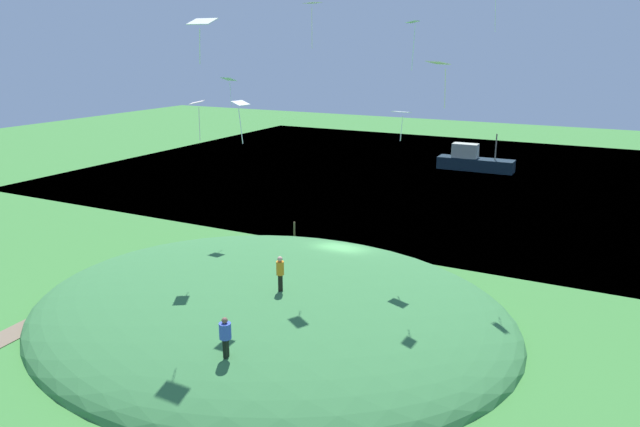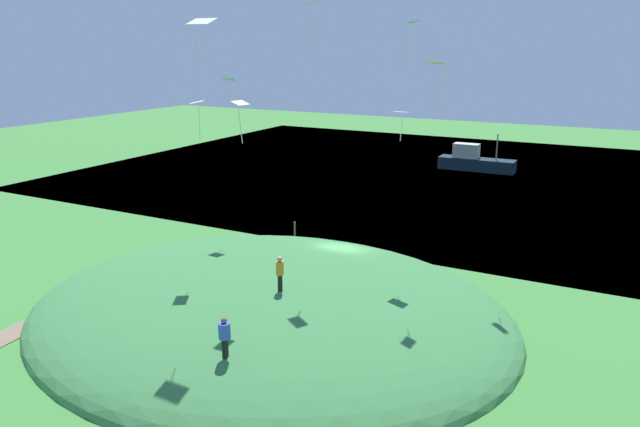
% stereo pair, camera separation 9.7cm
% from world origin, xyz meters
% --- Properties ---
extents(ground_plane, '(160.00, 160.00, 0.00)m').
position_xyz_m(ground_plane, '(0.00, 0.00, 0.00)').
color(ground_plane, '#3C7D36').
extents(lake_water, '(54.87, 80.00, 0.40)m').
position_xyz_m(lake_water, '(-31.29, 0.00, -0.20)').
color(lake_water, navy).
rests_on(lake_water, ground_plane).
extents(grass_hill, '(21.96, 25.59, 4.33)m').
position_xyz_m(grass_hill, '(7.02, -0.91, 0.00)').
color(grass_hill, '#3A7840').
rests_on(grass_hill, ground_plane).
extents(boat_on_lake, '(2.16, 8.30, 4.22)m').
position_xyz_m(boat_on_lake, '(-35.10, -0.58, 0.99)').
color(boat_on_lake, '#12232E').
rests_on(boat_on_lake, lake_water).
extents(person_with_child, '(0.52, 0.52, 1.75)m').
position_xyz_m(person_with_child, '(8.52, 0.77, 3.24)').
color(person_with_child, black).
rests_on(person_with_child, grass_hill).
extents(person_watching_kites, '(0.53, 0.53, 1.70)m').
position_xyz_m(person_watching_kites, '(14.06, 1.64, 2.65)').
color(person_watching_kites, black).
rests_on(person_watching_kites, grass_hill).
extents(kite_0, '(0.70, 0.51, 2.22)m').
position_xyz_m(kite_0, '(3.70, 5.17, 14.17)').
color(kite_0, white).
extents(kite_1, '(0.79, 1.14, 1.87)m').
position_xyz_m(kite_1, '(10.36, -1.63, 14.26)').
color(kite_1, white).
extents(kite_3, '(0.75, 0.97, 1.77)m').
position_xyz_m(kite_3, '(1.25, -7.04, 11.37)').
color(kite_3, white).
extents(kite_4, '(0.72, 0.92, 1.49)m').
position_xyz_m(kite_4, '(2.76, 4.41, 10.13)').
color(kite_4, white).
extents(kite_5, '(0.88, 0.93, 1.56)m').
position_xyz_m(kite_5, '(10.92, 8.63, 12.71)').
color(kite_5, white).
extents(kite_6, '(1.11, 1.00, 1.96)m').
position_xyz_m(kite_6, '(7.33, -4.58, 10.56)').
color(kite_6, '#F7DED0').
extents(kite_7, '(0.79, 0.58, 1.85)m').
position_xyz_m(kite_7, '(9.28, -0.61, 10.81)').
color(kite_7, white).
extents(kite_8, '(0.91, 1.01, 2.11)m').
position_xyz_m(kite_8, '(4.61, 0.44, 15.16)').
color(kite_8, white).
extents(mooring_post, '(0.14, 0.14, 1.30)m').
position_xyz_m(mooring_post, '(-4.26, -5.85, 0.65)').
color(mooring_post, brown).
rests_on(mooring_post, ground_plane).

